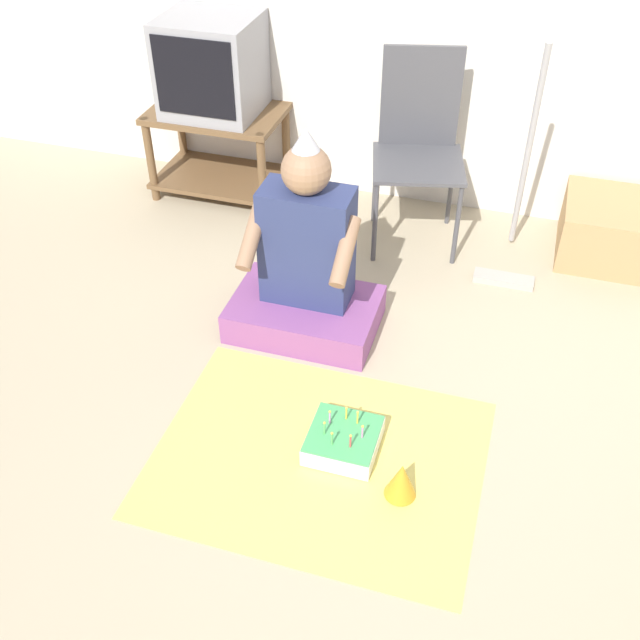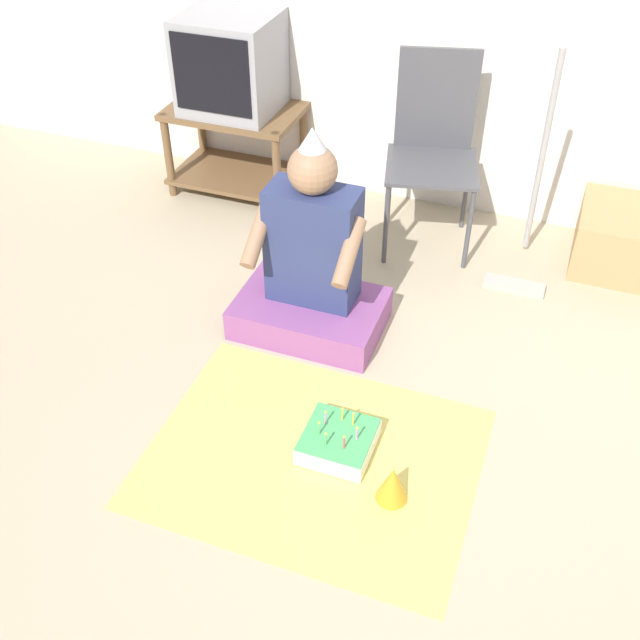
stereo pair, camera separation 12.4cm
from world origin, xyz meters
name	(u,v)px [view 1 (the left image)]	position (x,y,z in m)	size (l,w,h in m)	color
ground_plane	(388,524)	(0.00, 0.00, 0.00)	(16.00, 16.00, 0.00)	tan
tv_stand	(219,144)	(-1.38, 1.90, 0.28)	(0.70, 0.45, 0.47)	brown
tv	(212,65)	(-1.38, 1.90, 0.71)	(0.47, 0.43, 0.48)	#99999E
folding_chair	(419,138)	(-0.29, 1.79, 0.52)	(0.51, 0.49, 0.92)	#4C4C51
cardboard_box_stack	(620,231)	(0.71, 1.86, 0.14)	(0.55, 0.46, 0.29)	tan
dust_mop	(516,214)	(0.22, 1.57, 0.32)	(0.28, 0.39, 1.13)	#B2ADA3
person_seated	(306,269)	(-0.58, 0.92, 0.29)	(0.62, 0.43, 0.91)	#8C4C8C
party_cloth	(318,457)	(-0.30, 0.20, 0.00)	(1.17, 0.91, 0.01)	#EAD666
birthday_cake	(343,440)	(-0.23, 0.27, 0.05)	(0.25, 0.25, 0.14)	white
party_hat_blue	(401,480)	(0.01, 0.13, 0.08)	(0.11, 0.11, 0.15)	gold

